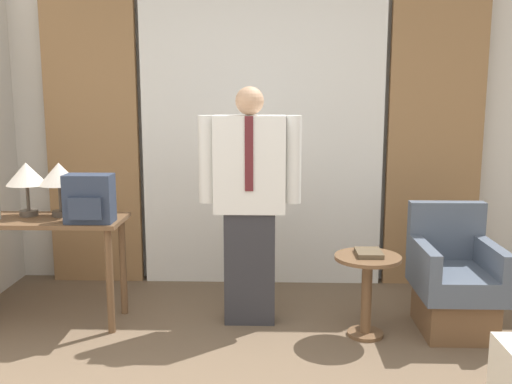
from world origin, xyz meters
name	(u,v)px	position (x,y,z in m)	size (l,w,h in m)	color
wall_back	(262,124)	(0.00, 2.86, 1.35)	(10.00, 0.06, 2.70)	silver
curtain_sheer_center	(262,132)	(0.00, 2.73, 1.29)	(2.00, 0.06, 2.58)	white
curtain_drape_left	(92,132)	(-1.43, 2.73, 1.29)	(0.77, 0.06, 2.58)	#997047
curtain_drape_right	(435,133)	(1.43, 2.73, 1.29)	(0.77, 0.06, 2.58)	#997047
desk	(42,237)	(-1.52, 1.80, 0.62)	(1.14, 0.46, 0.76)	brown
table_lamp_left	(26,176)	(-1.63, 1.87, 1.04)	(0.28, 0.28, 0.38)	#4C4238
table_lamp_right	(59,176)	(-1.40, 1.87, 1.04)	(0.28, 0.28, 0.38)	#4C4238
backpack	(89,199)	(-1.13, 1.67, 0.92)	(0.31, 0.20, 0.33)	#2D384C
person	(250,199)	(-0.07, 1.85, 0.89)	(0.70, 0.23, 1.66)	#2D2D33
armchair	(454,284)	(1.33, 1.75, 0.33)	(0.53, 0.64, 0.85)	brown
side_table	(367,282)	(0.72, 1.63, 0.38)	(0.44, 0.44, 0.56)	brown
book	(369,253)	(0.73, 1.65, 0.57)	(0.17, 0.22, 0.03)	brown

